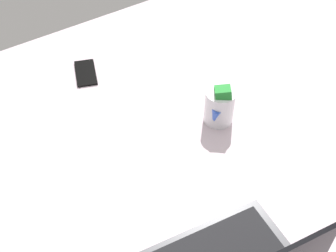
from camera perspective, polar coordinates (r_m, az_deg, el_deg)
The scene contains 3 objects.
bed_mattress at distance 150.39cm, azimuth 8.53°, elevation 0.88°, with size 180.00×140.00×18.00cm, color silver.
snack_cup at distance 132.53cm, azimuth 6.72°, elevation 2.64°, with size 9.00×9.53×13.61cm.
cell_phone at distance 155.32cm, azimuth -10.68°, elevation 6.84°, with size 6.80×14.00×0.80cm, color black.
Camera 1 is at (78.95, 74.78, 112.89)cm, focal length 46.74 mm.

